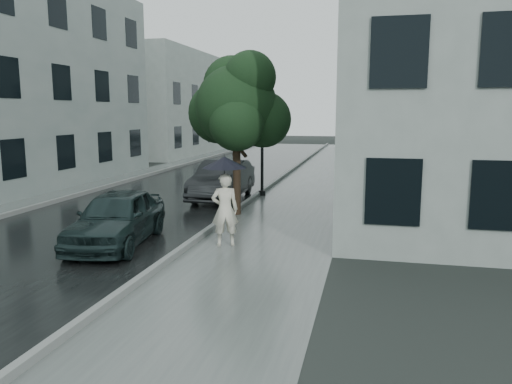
% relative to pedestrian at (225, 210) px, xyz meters
% --- Properties ---
extents(ground, '(120.00, 120.00, 0.00)m').
position_rel_pedestrian_xyz_m(ground, '(0.73, -1.94, -0.93)').
color(ground, black).
rests_on(ground, ground).
extents(sidewalk, '(3.50, 60.00, 0.01)m').
position_rel_pedestrian_xyz_m(sidewalk, '(0.98, 10.06, -0.93)').
color(sidewalk, slate).
rests_on(sidewalk, ground).
extents(kerb_near, '(0.15, 60.00, 0.15)m').
position_rel_pedestrian_xyz_m(kerb_near, '(-0.85, 10.06, -0.86)').
color(kerb_near, slate).
rests_on(kerb_near, ground).
extents(asphalt_road, '(6.85, 60.00, 0.00)m').
position_rel_pedestrian_xyz_m(asphalt_road, '(-4.35, 10.06, -0.93)').
color(asphalt_road, black).
rests_on(asphalt_road, ground).
extents(kerb_far, '(0.15, 60.00, 0.15)m').
position_rel_pedestrian_xyz_m(kerb_far, '(-7.85, 10.06, -0.86)').
color(kerb_far, slate).
rests_on(kerb_far, ground).
extents(sidewalk_far, '(1.70, 60.00, 0.01)m').
position_rel_pedestrian_xyz_m(sidewalk_far, '(-8.77, 10.06, -0.93)').
color(sidewalk_far, '#4C5451').
rests_on(sidewalk_far, ground).
extents(building_near, '(7.02, 36.00, 9.00)m').
position_rel_pedestrian_xyz_m(building_near, '(6.20, 17.56, 3.57)').
color(building_near, '#909D97').
rests_on(building_near, ground).
extents(building_far_b, '(7.02, 18.00, 8.00)m').
position_rel_pedestrian_xyz_m(building_far_b, '(-13.05, 28.06, 3.07)').
color(building_far_b, '#909D97').
rests_on(building_far_b, ground).
extents(pedestrian, '(0.78, 0.64, 1.84)m').
position_rel_pedestrian_xyz_m(pedestrian, '(0.00, 0.00, 0.00)').
color(pedestrian, silver).
rests_on(pedestrian, sidewalk).
extents(umbrella, '(1.30, 1.30, 1.38)m').
position_rel_pedestrian_xyz_m(umbrella, '(0.01, -0.05, 1.20)').
color(umbrella, black).
rests_on(umbrella, ground).
extents(street_tree, '(3.45, 3.13, 5.24)m').
position_rel_pedestrian_xyz_m(street_tree, '(-0.72, 3.92, 2.62)').
color(street_tree, '#332619').
rests_on(street_tree, ground).
extents(lamp_post, '(0.85, 0.32, 5.19)m').
position_rel_pedestrian_xyz_m(lamp_post, '(-0.88, 7.70, 2.04)').
color(lamp_post, black).
rests_on(lamp_post, ground).
extents(car_near, '(2.19, 4.27, 1.39)m').
position_rel_pedestrian_xyz_m(car_near, '(-2.70, -0.52, -0.23)').
color(car_near, black).
rests_on(car_near, ground).
extents(car_far, '(1.62, 4.53, 1.49)m').
position_rel_pedestrian_xyz_m(car_far, '(-2.06, 6.60, -0.18)').
color(car_far, '#232628').
rests_on(car_far, ground).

